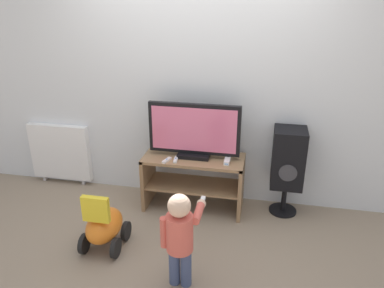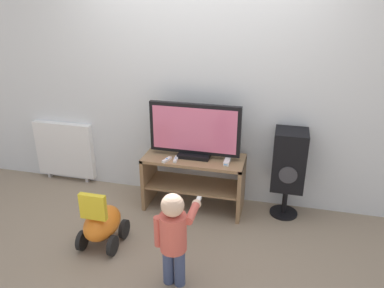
% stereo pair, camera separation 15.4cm
% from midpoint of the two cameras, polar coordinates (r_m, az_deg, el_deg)
% --- Properties ---
extents(ground_plane, '(16.00, 16.00, 0.00)m').
position_cam_midpoint_polar(ground_plane, '(3.87, 0.69, -11.11)').
color(ground_plane, gray).
extents(wall_back, '(10.00, 0.06, 2.60)m').
position_cam_midpoint_polar(wall_back, '(3.81, 2.60, 9.76)').
color(wall_back, silver).
rests_on(wall_back, ground_plane).
extents(tv_stand, '(1.02, 0.43, 0.57)m').
position_cam_midpoint_polar(tv_stand, '(3.86, 1.46, -4.77)').
color(tv_stand, '#93704C').
rests_on(tv_stand, ground_plane).
extents(television, '(0.91, 0.20, 0.55)m').
position_cam_midpoint_polar(television, '(3.68, 1.60, 1.92)').
color(television, black).
rests_on(television, tv_stand).
extents(game_console, '(0.05, 0.16, 0.04)m').
position_cam_midpoint_polar(game_console, '(3.66, 6.59, -2.65)').
color(game_console, white).
rests_on(game_console, tv_stand).
extents(remote_primary, '(0.07, 0.13, 0.03)m').
position_cam_midpoint_polar(remote_primary, '(3.69, -2.67, -2.42)').
color(remote_primary, white).
rests_on(remote_primary, tv_stand).
extents(remote_secondary, '(0.05, 0.13, 0.03)m').
position_cam_midpoint_polar(remote_secondary, '(3.70, -1.28, -2.33)').
color(remote_secondary, white).
rests_on(remote_secondary, tv_stand).
extents(child, '(0.30, 0.46, 0.80)m').
position_cam_midpoint_polar(child, '(2.86, -1.19, -13.34)').
color(child, '#3F4C72').
rests_on(child, ground_plane).
extents(speaker_tower, '(0.31, 0.32, 0.91)m').
position_cam_midpoint_polar(speaker_tower, '(3.78, 15.70, -2.63)').
color(speaker_tower, black).
rests_on(speaker_tower, ground_plane).
extents(ride_on_toy, '(0.33, 0.45, 0.57)m').
position_cam_midpoint_polar(ride_on_toy, '(3.47, -12.29, -11.74)').
color(ride_on_toy, orange).
rests_on(ride_on_toy, ground_plane).
extents(radiator, '(0.72, 0.08, 0.72)m').
position_cam_midpoint_polar(radiator, '(4.63, -17.91, -0.85)').
color(radiator, white).
rests_on(radiator, ground_plane).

